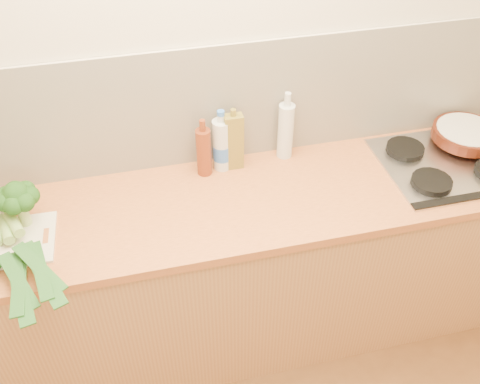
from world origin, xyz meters
name	(u,v)px	position (x,y,z in m)	size (l,w,h in m)	color
room_shell	(207,107)	(0.00, 1.49, 1.17)	(3.50, 3.50, 3.50)	beige
counter	(225,272)	(0.00, 1.20, 0.45)	(3.20, 0.62, 0.90)	#AE7C48
gas_hob	(449,163)	(1.02, 1.20, 0.91)	(0.58, 0.50, 0.04)	silver
chopping_board	(5,243)	(-0.85, 1.15, 0.91)	(0.36, 0.27, 0.01)	beige
broccoli_right	(17,197)	(-0.77, 1.24, 1.05)	(0.16, 0.16, 0.20)	#9CB76B
leek_mid	(10,243)	(-0.81, 1.10, 0.95)	(0.20, 0.65, 0.04)	white
leek_back	(22,237)	(-0.77, 1.10, 0.97)	(0.28, 0.59, 0.04)	white
skillet	(467,133)	(1.17, 1.32, 0.97)	(0.44, 0.31, 0.05)	#48190C
oil_tin	(234,141)	(0.09, 1.41, 1.03)	(0.08, 0.05, 0.29)	olive
glass_bottle	(286,130)	(0.33, 1.44, 1.04)	(0.07, 0.07, 0.32)	silver
amber_bottle	(204,151)	(-0.04, 1.40, 1.02)	(0.06, 0.06, 0.27)	maroon
water_bottle	(222,146)	(0.04, 1.42, 1.01)	(0.08, 0.08, 0.27)	silver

